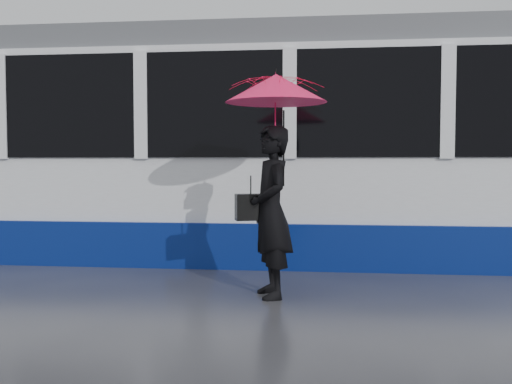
# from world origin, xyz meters

# --- Properties ---
(ground) EXTENTS (90.00, 90.00, 0.00)m
(ground) POSITION_xyz_m (0.00, 0.00, 0.00)
(ground) COLOR #2C2D32
(ground) RESTS_ON ground
(rails) EXTENTS (34.00, 1.51, 0.02)m
(rails) POSITION_xyz_m (0.00, 2.50, 0.01)
(rails) COLOR #3F3D38
(rails) RESTS_ON ground
(tram) EXTENTS (26.00, 2.56, 3.35)m
(tram) POSITION_xyz_m (1.60, 2.50, 1.64)
(tram) COLOR white
(tram) RESTS_ON ground
(woman) EXTENTS (0.64, 0.77, 1.83)m
(woman) POSITION_xyz_m (0.98, -0.21, 0.91)
(woman) COLOR black
(woman) RESTS_ON ground
(umbrella) EXTENTS (1.37, 1.37, 1.23)m
(umbrella) POSITION_xyz_m (1.03, -0.21, 2.00)
(umbrella) COLOR #F6145C
(umbrella) RESTS_ON ground
(handbag) EXTENTS (0.35, 0.24, 0.46)m
(handbag) POSITION_xyz_m (0.76, -0.19, 0.96)
(handbag) COLOR black
(handbag) RESTS_ON ground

